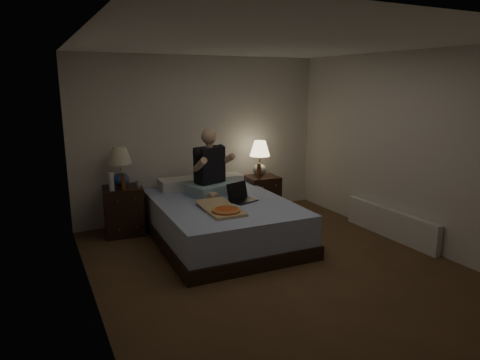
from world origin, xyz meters
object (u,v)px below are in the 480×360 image
nightstand_right (262,196)px  beer_bottle_left (123,182)px  lamp_left (120,167)px  radiator (390,223)px  person (212,162)px  bed (222,221)px  soda_can (138,184)px  nightstand_left (124,211)px  beer_bottle_right (259,171)px  laptop (243,193)px  pizza_box (226,211)px  lamp_right (260,158)px  water_bottle (111,182)px

nightstand_right → beer_bottle_left: (-2.20, -0.10, 0.48)m
lamp_left → radiator: bearing=-29.4°
nightstand_right → person: person is taller
bed → soda_can: 1.28m
nightstand_left → beer_bottle_right: beer_bottle_right is taller
bed → person: size_ratio=2.38×
nightstand_right → laptop: 1.28m
radiator → lamp_left: bearing=150.6°
nightstand_right → pizza_box: size_ratio=0.84×
nightstand_right → beer_bottle_left: 2.26m
pizza_box → nightstand_left: bearing=124.5°
laptop → radiator: 2.09m
bed → laptop: (0.25, -0.15, 0.40)m
nightstand_left → lamp_right: bearing=6.3°
beer_bottle_right → person: person is taller
lamp_right → pizza_box: 1.92m
pizza_box → radiator: bearing=-7.8°
beer_bottle_left → pizza_box: bearing=-52.5°
bed → nightstand_left: size_ratio=3.25×
lamp_left → beer_bottle_left: (-0.02, -0.23, -0.17)m
beer_bottle_left → radiator: size_ratio=0.14×
bed → water_bottle: water_bottle is taller
nightstand_left → nightstand_right: nightstand_left is taller
beer_bottle_left → lamp_left: bearing=85.4°
radiator → water_bottle: bearing=154.5°
pizza_box → radiator: 2.39m
pizza_box → lamp_left: bearing=123.4°
nightstand_left → beer_bottle_left: size_ratio=2.96×
lamp_right → radiator: lamp_right is taller
lamp_right → person: (-1.04, -0.49, 0.10)m
bed → person: bearing=89.1°
nightstand_left → bed: bearing=-30.9°
nightstand_left → person: bearing=-16.8°
lamp_right → radiator: bearing=-58.8°
beer_bottle_right → water_bottle: bearing=179.3°
laptop → pizza_box: size_ratio=0.45×
lamp_left → laptop: lamp_left is taller
lamp_right → soda_can: 2.00m
nightstand_right → person: (-1.04, -0.41, 0.70)m
lamp_right → beer_bottle_right: (-0.11, -0.18, -0.17)m
lamp_right → beer_bottle_right: 0.26m
lamp_right → water_bottle: size_ratio=2.24×
nightstand_left → nightstand_right: size_ratio=1.07×
nightstand_left → laptop: laptop is taller
lamp_left → beer_bottle_right: size_ratio=2.43×
lamp_left → radiator: (3.26, -1.84, -0.76)m
bed → beer_bottle_right: size_ratio=9.64×
bed → lamp_right: (1.05, 0.86, 0.64)m
nightstand_right → lamp_right: (-0.00, 0.08, 0.60)m
beer_bottle_left → person: size_ratio=0.25×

